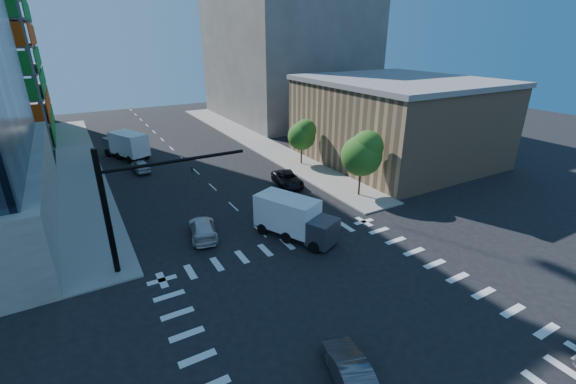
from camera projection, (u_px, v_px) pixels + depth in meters
ground at (346, 312)px, 23.52m from camera, size 160.00×160.00×0.00m
road_markings at (346, 312)px, 23.52m from camera, size 20.00×20.00×0.01m
sidewalk_ne at (254, 140)px, 61.33m from camera, size 5.00×60.00×0.15m
sidewalk_nw at (78, 165)px, 49.83m from camera, size 5.00×60.00×0.15m
commercial_building at (396, 120)px, 50.65m from camera, size 20.50×22.50×10.60m
bg_building_ne at (286, 44)px, 74.75m from camera, size 24.00×30.00×28.00m
signal_mast_nw at (128, 198)px, 26.06m from camera, size 10.20×0.40×9.00m
tree_south at (363, 153)px, 38.70m from camera, size 4.16×4.16×6.82m
tree_north at (303, 134)px, 48.73m from camera, size 3.54×3.52×5.78m
car_nb_far at (287, 179)px, 42.97m from camera, size 3.44×5.76×1.50m
car_sb_near at (203, 228)px, 32.10m from camera, size 3.11×5.40×1.47m
car_sb_mid at (140, 166)px, 47.37m from camera, size 1.99×4.41×1.47m
car_sb_cross at (350, 371)px, 18.50m from camera, size 2.74×4.76×1.48m
box_truck_near at (297, 222)px, 31.59m from camera, size 5.13×6.97×3.36m
box_truck_far at (125, 146)px, 52.56m from camera, size 5.28×7.33×3.54m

